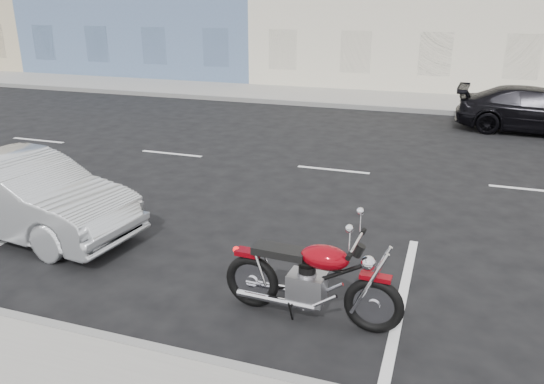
{
  "coord_description": "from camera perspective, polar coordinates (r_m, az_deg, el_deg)",
  "views": [
    {
      "loc": [
        0.34,
        -10.94,
        3.52
      ],
      "look_at": [
        -2.09,
        -3.87,
        0.8
      ],
      "focal_mm": 35.0,
      "sensor_mm": 36.0,
      "label": 1
    }
  ],
  "objects": [
    {
      "name": "curb_far",
      "position": [
        19.03,
        2.39,
        9.54
      ],
      "size": [
        80.0,
        0.12,
        0.16
      ],
      "primitive_type": "cube",
      "color": "gray",
      "rests_on": "ground"
    },
    {
      "name": "sidewalk_far",
      "position": [
        20.64,
        3.77,
        10.33
      ],
      "size": [
        80.0,
        3.4,
        0.15
      ],
      "primitive_type": "cube",
      "color": "gray",
      "rests_on": "ground"
    },
    {
      "name": "ground",
      "position": [
        11.5,
        16.36,
        1.32
      ],
      "size": [
        120.0,
        120.0,
        0.0
      ],
      "primitive_type": "plane",
      "color": "black",
      "rests_on": "ground"
    },
    {
      "name": "sedan_silver",
      "position": [
        9.17,
        -25.09,
        -0.34
      ],
      "size": [
        3.97,
        1.79,
        1.26
      ],
      "primitive_type": "imported",
      "rotation": [
        0.0,
        0.0,
        1.45
      ],
      "color": "#B0B4B8",
      "rests_on": "ground"
    },
    {
      "name": "motorcycle",
      "position": [
        6.01,
        11.23,
        -10.7
      ],
      "size": [
        2.14,
        0.71,
        1.07
      ],
      "rotation": [
        0.0,
        0.0,
        -0.04
      ],
      "color": "black",
      "rests_on": "ground"
    },
    {
      "name": "car_far",
      "position": [
        16.64,
        26.61,
        7.86
      ],
      "size": [
        4.4,
        2.01,
        1.25
      ],
      "primitive_type": "imported",
      "rotation": [
        0.0,
        0.0,
        1.51
      ],
      "color": "black",
      "rests_on": "ground"
    }
  ]
}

